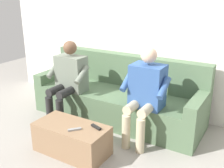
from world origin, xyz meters
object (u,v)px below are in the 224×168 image
Objects in this scene: couch at (119,98)px; remote_gray at (75,129)px; person_left_seated at (145,90)px; coffee_table at (72,139)px; remote_black at (96,127)px; person_right_seated at (68,77)px.

remote_gray is (-0.10, 1.13, 0.05)m from couch.
couch is at bearing -33.31° from person_left_seated.
coffee_table is 5.88× the size of remote_black.
remote_black is (0.29, 0.60, -0.28)m from person_left_seated.
remote_black is at bearing 64.04° from person_left_seated.
person_left_seated is at bearing -170.33° from remote_gray.
person_left_seated is at bearing -129.35° from coffee_table.
couch is at bearing -56.91° from remote_black.
coffee_table is 0.73× the size of person_left_seated.
person_right_seated is 1.05m from remote_black.
remote_gray is at bearing 132.66° from person_right_seated.
couch is 16.56× the size of remote_gray.
couch is 2.88× the size of coffee_table.
person_right_seated is at bearing -49.32° from coffee_table.
remote_gray is at bearing 146.55° from coffee_table.
couch is 1.07m from coffee_table.
coffee_table is at bearing 50.65° from person_left_seated.
person_left_seated is 1.03× the size of person_right_seated.
person_right_seated is 1.02m from remote_gray.
coffee_table is 0.34m from remote_black.
person_left_seated reaches higher than remote_black.
remote_black reaches higher than remote_gray.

